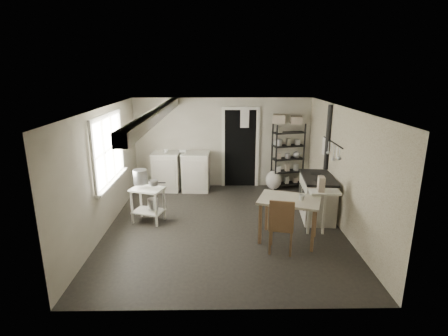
{
  "coord_description": "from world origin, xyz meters",
  "views": [
    {
      "loc": [
        -0.09,
        -6.31,
        2.96
      ],
      "look_at": [
        0.0,
        0.3,
        1.1
      ],
      "focal_mm": 28.0,
      "sensor_mm": 36.0,
      "label": 1
    }
  ],
  "objects_px": {
    "prep_table": "(148,203)",
    "shelf_rack": "(288,152)",
    "stove": "(317,197)",
    "chair": "(282,224)",
    "work_table": "(288,220)",
    "stockpot": "(140,177)",
    "flour_sack": "(273,180)",
    "base_cabinets": "(181,172)"
  },
  "relations": [
    {
      "from": "stove",
      "to": "flour_sack",
      "type": "xyz_separation_m",
      "value": [
        -0.63,
        1.75,
        -0.2
      ]
    },
    {
      "from": "shelf_rack",
      "to": "flour_sack",
      "type": "xyz_separation_m",
      "value": [
        -0.36,
        -0.13,
        -0.71
      ]
    },
    {
      "from": "stockpot",
      "to": "chair",
      "type": "height_order",
      "value": "stockpot"
    },
    {
      "from": "stove",
      "to": "work_table",
      "type": "bearing_deg",
      "value": -122.06
    },
    {
      "from": "prep_table",
      "to": "shelf_rack",
      "type": "xyz_separation_m",
      "value": [
        3.18,
        2.07,
        0.55
      ]
    },
    {
      "from": "prep_table",
      "to": "flour_sack",
      "type": "relative_size",
      "value": 1.43
    },
    {
      "from": "prep_table",
      "to": "stockpot",
      "type": "height_order",
      "value": "stockpot"
    },
    {
      "from": "stockpot",
      "to": "flour_sack",
      "type": "distance_m",
      "value": 3.58
    },
    {
      "from": "shelf_rack",
      "to": "stove",
      "type": "distance_m",
      "value": 1.97
    },
    {
      "from": "stockpot",
      "to": "base_cabinets",
      "type": "distance_m",
      "value": 2.07
    },
    {
      "from": "base_cabinets",
      "to": "flour_sack",
      "type": "bearing_deg",
      "value": 3.29
    },
    {
      "from": "prep_table",
      "to": "flour_sack",
      "type": "bearing_deg",
      "value": 34.48
    },
    {
      "from": "prep_table",
      "to": "shelf_rack",
      "type": "relative_size",
      "value": 0.42
    },
    {
      "from": "prep_table",
      "to": "flour_sack",
      "type": "distance_m",
      "value": 3.42
    },
    {
      "from": "base_cabinets",
      "to": "work_table",
      "type": "distance_m",
      "value": 3.54
    },
    {
      "from": "shelf_rack",
      "to": "stove",
      "type": "height_order",
      "value": "shelf_rack"
    },
    {
      "from": "prep_table",
      "to": "shelf_rack",
      "type": "bearing_deg",
      "value": 33.08
    },
    {
      "from": "stove",
      "to": "chair",
      "type": "xyz_separation_m",
      "value": [
        -0.98,
        -1.4,
        0.04
      ]
    },
    {
      "from": "stove",
      "to": "work_table",
      "type": "distance_m",
      "value": 1.29
    },
    {
      "from": "work_table",
      "to": "flour_sack",
      "type": "distance_m",
      "value": 2.78
    },
    {
      "from": "prep_table",
      "to": "stove",
      "type": "xyz_separation_m",
      "value": [
        3.44,
        0.18,
        0.04
      ]
    },
    {
      "from": "stockpot",
      "to": "work_table",
      "type": "height_order",
      "value": "stockpot"
    },
    {
      "from": "flour_sack",
      "to": "base_cabinets",
      "type": "bearing_deg",
      "value": 179.76
    },
    {
      "from": "base_cabinets",
      "to": "flour_sack",
      "type": "relative_size",
      "value": 3.01
    },
    {
      "from": "shelf_rack",
      "to": "flour_sack",
      "type": "distance_m",
      "value": 0.81
    },
    {
      "from": "base_cabinets",
      "to": "chair",
      "type": "height_order",
      "value": "chair"
    },
    {
      "from": "shelf_rack",
      "to": "stove",
      "type": "xyz_separation_m",
      "value": [
        0.27,
        -1.89,
        -0.51
      ]
    },
    {
      "from": "prep_table",
      "to": "base_cabinets",
      "type": "relative_size",
      "value": 0.48
    },
    {
      "from": "shelf_rack",
      "to": "base_cabinets",
      "type": "bearing_deg",
      "value": 168.86
    },
    {
      "from": "stockpot",
      "to": "chair",
      "type": "relative_size",
      "value": 0.3
    },
    {
      "from": "stockpot",
      "to": "shelf_rack",
      "type": "bearing_deg",
      "value": 31.86
    },
    {
      "from": "shelf_rack",
      "to": "stockpot",
      "type": "bearing_deg",
      "value": -161.92
    },
    {
      "from": "base_cabinets",
      "to": "prep_table",
      "type": "bearing_deg",
      "value": -100.02
    },
    {
      "from": "base_cabinets",
      "to": "work_table",
      "type": "bearing_deg",
      "value": -48.32
    },
    {
      "from": "stove",
      "to": "prep_table",
      "type": "bearing_deg",
      "value": -171.52
    },
    {
      "from": "stove",
      "to": "flour_sack",
      "type": "bearing_deg",
      "value": 115.12
    },
    {
      "from": "stove",
      "to": "chair",
      "type": "height_order",
      "value": "chair"
    },
    {
      "from": "stove",
      "to": "flour_sack",
      "type": "distance_m",
      "value": 1.87
    },
    {
      "from": "stockpot",
      "to": "base_cabinets",
      "type": "xyz_separation_m",
      "value": [
        0.6,
        1.93,
        -0.48
      ]
    },
    {
      "from": "prep_table",
      "to": "stockpot",
      "type": "distance_m",
      "value": 0.56
    },
    {
      "from": "shelf_rack",
      "to": "stove",
      "type": "relative_size",
      "value": 1.51
    },
    {
      "from": "stove",
      "to": "work_table",
      "type": "xyz_separation_m",
      "value": [
        -0.79,
        -1.02,
        -0.06
      ]
    }
  ]
}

